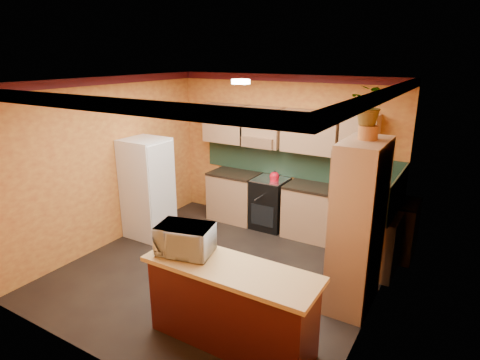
% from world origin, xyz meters
% --- Properties ---
extents(room_shell, '(4.24, 4.24, 2.72)m').
position_xyz_m(room_shell, '(0.02, 0.28, 2.09)').
color(room_shell, black).
rests_on(room_shell, ground).
extents(base_cabinets_back, '(3.65, 0.60, 0.88)m').
position_xyz_m(base_cabinets_back, '(0.52, 1.80, 0.44)').
color(base_cabinets_back, '#A17255').
rests_on(base_cabinets_back, ground).
extents(countertop_back, '(3.65, 0.62, 0.04)m').
position_xyz_m(countertop_back, '(0.52, 1.80, 0.90)').
color(countertop_back, black).
rests_on(countertop_back, base_cabinets_back).
extents(stove, '(0.58, 0.58, 0.91)m').
position_xyz_m(stove, '(-0.10, 1.80, 0.46)').
color(stove, black).
rests_on(stove, ground).
extents(kettle, '(0.22, 0.22, 0.18)m').
position_xyz_m(kettle, '(-0.00, 1.75, 1.00)').
color(kettle, red).
rests_on(kettle, stove).
extents(sink, '(0.48, 0.40, 0.03)m').
position_xyz_m(sink, '(1.30, 1.80, 0.94)').
color(sink, silver).
rests_on(sink, countertop_back).
extents(base_cabinets_right, '(0.60, 0.80, 0.88)m').
position_xyz_m(base_cabinets_right, '(1.80, 1.14, 0.44)').
color(base_cabinets_right, '#A17255').
rests_on(base_cabinets_right, ground).
extents(countertop_right, '(0.62, 0.80, 0.04)m').
position_xyz_m(countertop_right, '(1.80, 1.14, 0.90)').
color(countertop_right, black).
rests_on(countertop_right, base_cabinets_right).
extents(fridge, '(0.68, 0.66, 1.70)m').
position_xyz_m(fridge, '(-1.75, 0.45, 0.85)').
color(fridge, white).
rests_on(fridge, ground).
extents(pantry, '(0.48, 0.90, 2.10)m').
position_xyz_m(pantry, '(1.85, 0.24, 1.05)').
color(pantry, '#A17255').
rests_on(pantry, ground).
extents(fern_pot, '(0.22, 0.22, 0.16)m').
position_xyz_m(fern_pot, '(1.85, 0.29, 2.18)').
color(fern_pot, '#AC5F29').
rests_on(fern_pot, pantry).
extents(fern, '(0.49, 0.46, 0.44)m').
position_xyz_m(fern, '(1.85, 0.29, 2.48)').
color(fern, '#A17255').
rests_on(fern, fern_pot).
extents(breakfast_bar, '(1.80, 0.55, 0.88)m').
position_xyz_m(breakfast_bar, '(0.93, -1.17, 0.44)').
color(breakfast_bar, '#461410').
rests_on(breakfast_bar, ground).
extents(bar_top, '(1.90, 0.65, 0.05)m').
position_xyz_m(bar_top, '(0.93, -1.17, 0.91)').
color(bar_top, '#D9B46A').
rests_on(bar_top, breakfast_bar).
extents(microwave, '(0.67, 0.53, 0.33)m').
position_xyz_m(microwave, '(0.35, -1.17, 1.09)').
color(microwave, white).
rests_on(microwave, bar_top).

